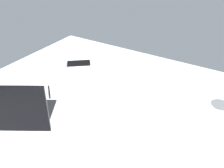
{
  "coord_description": "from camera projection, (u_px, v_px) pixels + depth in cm",
  "views": [
    {
      "loc": [
        -37.24,
        74.99,
        89.65
      ],
      "look_at": [
        19.0,
        -16.47,
        24.0
      ],
      "focal_mm": 40.89,
      "sensor_mm": 36.0,
      "label": 1
    }
  ],
  "objects": [
    {
      "name": "bed_mattress",
      "position": [
        129.0,
        141.0,
        1.13
      ],
      "size": [
        180.0,
        140.0,
        18.0
      ],
      "primitive_type": "cube",
      "color": "white",
      "rests_on": "ground"
    },
    {
      "name": "laptop",
      "position": [
        16.0,
        113.0,
        1.09
      ],
      "size": [
        40.12,
        36.64,
        23.0
      ],
      "rotation": [
        0.0,
        0.0,
        0.54
      ],
      "color": "silver",
      "rests_on": "bed_mattress"
    },
    {
      "name": "cell_phone",
      "position": [
        79.0,
        63.0,
        1.58
      ],
      "size": [
        15.18,
        14.05,
        0.8
      ],
      "primitive_type": "cube",
      "rotation": [
        0.0,
        0.0,
        2.24
      ],
      "color": "black",
      "rests_on": "bed_mattress"
    },
    {
      "name": "charger_cable",
      "position": [
        50.0,
        94.0,
        1.28
      ],
      "size": [
        12.8,
        12.08,
        0.6
      ],
      "primitive_type": "cube",
      "rotation": [
        0.0,
        0.0,
        -0.75
      ],
      "color": "black",
      "rests_on": "bed_mattress"
    }
  ]
}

